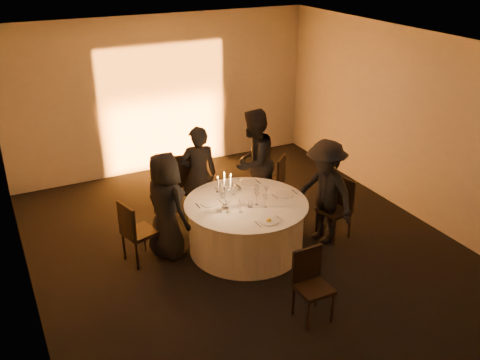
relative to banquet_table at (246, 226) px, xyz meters
name	(u,v)px	position (x,y,z in m)	size (l,w,h in m)	color
floor	(246,248)	(0.00, 0.00, -0.38)	(7.00, 7.00, 0.00)	black
ceiling	(247,46)	(0.00, 0.00, 2.62)	(7.00, 7.00, 0.00)	white
wall_back	(163,95)	(0.00, 3.50, 1.12)	(7.00, 7.00, 0.00)	#BAB4AD
wall_front	(434,294)	(0.00, -3.50, 1.12)	(7.00, 7.00, 0.00)	#BAB4AD
wall_left	(16,200)	(-3.00, 0.00, 1.12)	(7.00, 7.00, 0.00)	#BAB4AD
wall_right	(411,125)	(3.00, 0.00, 1.12)	(7.00, 7.00, 0.00)	#BAB4AD
uplighter_fixture	(173,169)	(0.00, 3.20, -0.33)	(0.25, 0.12, 0.10)	black
banquet_table	(246,226)	(0.00, 0.00, 0.00)	(1.80, 1.80, 0.77)	black
chair_left	(135,229)	(-1.56, 0.38, 0.15)	(0.51, 0.51, 0.95)	black
chair_back_left	(185,177)	(-0.33, 1.60, 0.20)	(0.53, 0.53, 1.04)	black
chair_back_right	(275,179)	(1.05, 0.99, 0.14)	(0.58, 0.58, 0.94)	black
chair_right	(338,204)	(1.44, -0.27, 0.15)	(0.49, 0.49, 0.95)	black
chair_front	(310,280)	(-0.01, -1.71, 0.12)	(0.40, 0.40, 0.90)	black
guest_left	(166,206)	(-1.09, 0.38, 0.41)	(0.78, 0.51, 1.60)	black
guest_back_left	(199,175)	(-0.28, 1.11, 0.43)	(0.60, 0.39, 1.64)	black
guest_back_right	(253,162)	(0.65, 1.02, 0.51)	(0.87, 0.68, 1.79)	black
guest_right	(325,192)	(1.17, -0.28, 0.43)	(1.05, 0.60, 1.63)	black
plate_left	(209,203)	(-0.49, 0.21, 0.39)	(0.35, 0.25, 0.01)	white
plate_back_left	(227,188)	(-0.04, 0.57, 0.39)	(0.36, 0.26, 0.01)	white
plate_back_right	(248,184)	(0.32, 0.55, 0.39)	(0.35, 0.28, 0.01)	white
plate_right	(285,194)	(0.63, -0.03, 0.39)	(0.36, 0.27, 0.01)	white
plate_front	(269,221)	(0.02, -0.63, 0.40)	(0.36, 0.27, 0.08)	white
coffee_cup	(219,210)	(-0.46, -0.08, 0.42)	(0.11, 0.11, 0.07)	white
candelabra	(225,196)	(-0.36, -0.04, 0.59)	(0.24, 0.12, 0.58)	white
wine_glass_a	(265,198)	(0.18, -0.24, 0.52)	(0.07, 0.07, 0.19)	silver
wine_glass_b	(257,196)	(0.11, -0.12, 0.52)	(0.07, 0.07, 0.19)	silver
wine_glass_c	(240,181)	(0.11, 0.44, 0.52)	(0.07, 0.07, 0.19)	silver
wine_glass_d	(221,186)	(-0.22, 0.40, 0.52)	(0.07, 0.07, 0.19)	silver
wine_glass_e	(222,189)	(-0.25, 0.30, 0.52)	(0.07, 0.07, 0.19)	silver
wine_glass_f	(227,204)	(-0.37, -0.15, 0.52)	(0.07, 0.07, 0.19)	silver
wine_glass_g	(234,186)	(-0.05, 0.32, 0.52)	(0.07, 0.07, 0.19)	silver
wine_glass_h	(267,190)	(0.33, -0.01, 0.52)	(0.07, 0.07, 0.19)	silver
wine_glass_i	(241,203)	(-0.20, -0.22, 0.52)	(0.07, 0.07, 0.19)	silver
tumbler_a	(250,204)	(-0.01, -0.15, 0.43)	(0.07, 0.07, 0.09)	silver
tumbler_b	(257,188)	(0.32, 0.29, 0.43)	(0.07, 0.07, 0.09)	silver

